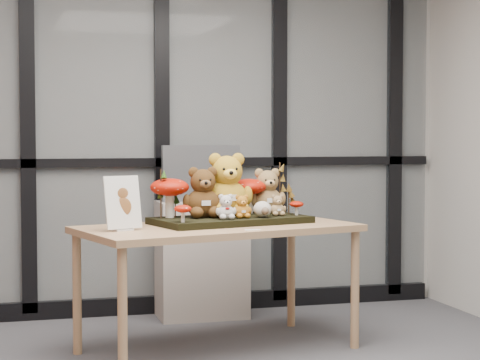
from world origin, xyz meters
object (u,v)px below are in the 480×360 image
object	(u,v)px
diorama_tray	(231,220)
mushroom_front_right	(297,207)
mushroom_front_left	(183,213)
bear_pooh_yellow	(227,181)
monitor	(201,173)
bear_beige_small	(277,204)
bear_small_yellow	(242,205)
mushroom_back_left	(170,196)
bear_white_bow	(226,205)
mushroom_back_right	(249,194)
sign_holder	(123,205)
cabinet	(202,259)
display_table	(218,237)
plush_cream_hedgehog	(262,208)
bear_brown_medium	(203,190)
bear_tan_back	(267,188)

from	to	relation	value
diorama_tray	mushroom_front_right	xyz separation A→B (m)	(0.41, 0.00, 0.07)
mushroom_front_left	mushroom_front_right	xyz separation A→B (m)	(0.74, 0.24, -0.01)
mushroom_front_right	bear_pooh_yellow	bearing A→B (deg)	167.60
mushroom_front_right	monitor	bearing A→B (deg)	114.10
bear_beige_small	diorama_tray	bearing A→B (deg)	164.59
diorama_tray	bear_beige_small	world-z (taller)	bear_beige_small
bear_small_yellow	mushroom_back_left	distance (m)	0.42
bear_white_bow	mushroom_front_left	world-z (taller)	bear_white_bow
bear_white_bow	mushroom_front_right	size ratio (longest dim) A/B	1.69
mushroom_back_right	sign_holder	world-z (taller)	sign_holder
cabinet	mushroom_back_left	bearing A→B (deg)	-115.00
sign_holder	bear_beige_small	bearing A→B (deg)	-7.84
display_table	bear_small_yellow	xyz separation A→B (m)	(0.14, 0.00, 0.18)
bear_small_yellow	display_table	bearing A→B (deg)	165.77
plush_cream_hedgehog	mushroom_back_left	distance (m)	0.54
bear_pooh_yellow	cabinet	world-z (taller)	bear_pooh_yellow
display_table	plush_cream_hedgehog	size ratio (longest dim) A/B	16.16
mushroom_front_right	cabinet	world-z (taller)	mushroom_front_right
display_table	monitor	world-z (taller)	monitor
diorama_tray	bear_white_bow	size ratio (longest dim) A/B	5.65
mushroom_back_right	cabinet	world-z (taller)	mushroom_back_right
plush_cream_hedgehog	mushroom_front_left	size ratio (longest dim) A/B	0.99
mushroom_back_right	display_table	bearing A→B (deg)	-134.28
sign_holder	bear_white_bow	bearing A→B (deg)	-12.68
bear_beige_small	mushroom_back_right	xyz separation A→B (m)	(-0.12, 0.19, 0.05)
monitor	bear_pooh_yellow	bearing A→B (deg)	-91.53
bear_brown_medium	mushroom_front_left	size ratio (longest dim) A/B	3.03
bear_white_bow	mushroom_front_left	size ratio (longest dim) A/B	1.48
bear_beige_small	cabinet	world-z (taller)	bear_beige_small
diorama_tray	bear_beige_small	distance (m)	0.30
diorama_tray	bear_beige_small	bearing A→B (deg)	-15.41
mushroom_back_left	bear_pooh_yellow	bearing A→B (deg)	6.78
bear_white_bow	bear_small_yellow	bearing A→B (deg)	9.49
plush_cream_hedgehog	mushroom_back_right	world-z (taller)	mushroom_back_right
plush_cream_hedgehog	sign_holder	bearing A→B (deg)	174.25
bear_small_yellow	mushroom_back_right	world-z (taller)	mushroom_back_right
bear_white_bow	mushroom_back_right	bearing A→B (deg)	39.70
diorama_tray	display_table	bearing A→B (deg)	-153.43
bear_pooh_yellow	mushroom_front_right	size ratio (longest dim) A/B	4.38
mushroom_back_right	cabinet	distance (m)	0.83
bear_brown_medium	plush_cream_hedgehog	bearing A→B (deg)	-32.36
bear_brown_medium	bear_white_bow	world-z (taller)	bear_brown_medium
bear_brown_medium	bear_tan_back	bearing A→B (deg)	6.15
bear_pooh_yellow	cabinet	distance (m)	0.95
mushroom_back_right	mushroom_front_left	size ratio (longest dim) A/B	2.20
bear_beige_small	mushroom_back_left	bearing A→B (deg)	160.62
bear_beige_small	sign_holder	world-z (taller)	sign_holder
display_table	sign_holder	world-z (taller)	sign_holder
mushroom_back_left	bear_brown_medium	bearing A→B (deg)	-8.28
display_table	mushroom_front_left	xyz separation A→B (m)	(-0.23, -0.15, 0.16)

